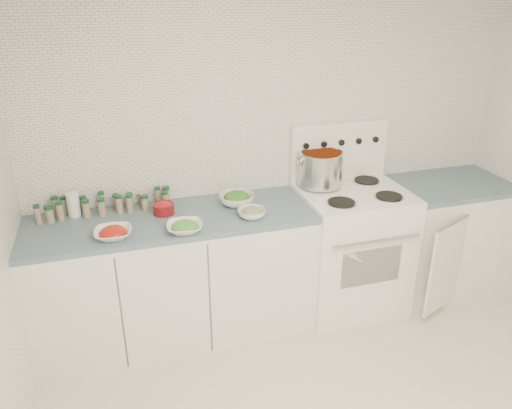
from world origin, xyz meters
name	(u,v)px	position (x,y,z in m)	size (l,w,h in m)	color
room_walls	(392,170)	(0.00, 0.00, 1.56)	(3.54, 3.04, 2.52)	white
counter_left	(175,277)	(-0.82, 1.19, 0.45)	(1.85, 0.62, 0.90)	white
stove	(349,245)	(0.48, 1.19, 0.50)	(0.76, 0.70, 1.36)	white
counter_right	(443,236)	(1.30, 1.19, 0.45)	(0.89, 0.79, 0.90)	white
stock_pot	(321,167)	(0.29, 1.35, 1.08)	(0.34, 0.32, 0.24)	silver
bowl_tomato	(113,233)	(-1.19, 1.01, 0.93)	(0.24, 0.24, 0.07)	white
bowl_snowpea	(185,227)	(-0.77, 0.97, 0.93)	(0.24, 0.24, 0.07)	white
bowl_broccoli	(237,199)	(-0.36, 1.27, 0.94)	(0.31, 0.31, 0.10)	white
bowl_zucchini	(252,213)	(-0.32, 1.04, 0.93)	(0.22, 0.22, 0.07)	white
bowl_pepper	(164,208)	(-0.86, 1.27, 0.94)	(0.14, 0.14, 0.09)	maroon
salt_canister	(73,205)	(-1.42, 1.40, 0.98)	(0.08, 0.08, 0.16)	white
tin_can	(144,199)	(-0.97, 1.45, 0.94)	(0.07, 0.07, 0.09)	#A89C8E
spice_cluster	(102,205)	(-1.25, 1.39, 0.96)	(0.86, 0.16, 0.13)	gray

